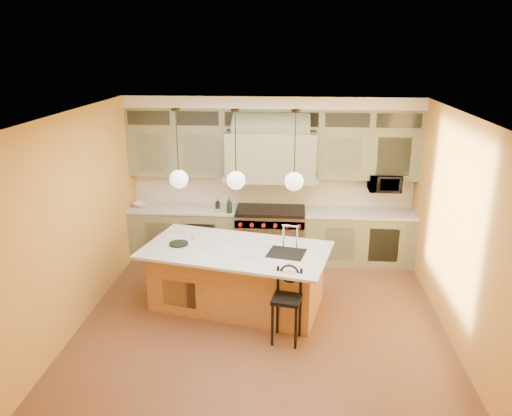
# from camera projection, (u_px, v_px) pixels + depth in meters

# --- Properties ---
(floor) EXTENTS (5.00, 5.00, 0.00)m
(floor) POSITION_uv_depth(u_px,v_px,m) (262.00, 321.00, 7.02)
(floor) COLOR brown
(floor) RESTS_ON ground
(ceiling) EXTENTS (5.00, 5.00, 0.00)m
(ceiling) POSITION_uv_depth(u_px,v_px,m) (263.00, 113.00, 6.11)
(ceiling) COLOR white
(ceiling) RESTS_ON wall_back
(wall_back) EXTENTS (5.00, 0.00, 5.00)m
(wall_back) POSITION_uv_depth(u_px,v_px,m) (272.00, 177.00, 8.93)
(wall_back) COLOR gold
(wall_back) RESTS_ON ground
(wall_front) EXTENTS (5.00, 0.00, 5.00)m
(wall_front) POSITION_uv_depth(u_px,v_px,m) (243.00, 325.00, 4.20)
(wall_front) COLOR gold
(wall_front) RESTS_ON ground
(wall_left) EXTENTS (0.00, 5.00, 5.00)m
(wall_left) POSITION_uv_depth(u_px,v_px,m) (79.00, 219.00, 6.75)
(wall_left) COLOR gold
(wall_left) RESTS_ON ground
(wall_right) EXTENTS (0.00, 5.00, 5.00)m
(wall_right) POSITION_uv_depth(u_px,v_px,m) (457.00, 229.00, 6.38)
(wall_right) COLOR gold
(wall_right) RESTS_ON ground
(back_cabinetry) EXTENTS (5.00, 0.77, 2.90)m
(back_cabinetry) POSITION_uv_depth(u_px,v_px,m) (271.00, 182.00, 8.69)
(back_cabinetry) COLOR gray
(back_cabinetry) RESTS_ON floor
(range) EXTENTS (1.20, 0.74, 0.96)m
(range) POSITION_uv_depth(u_px,v_px,m) (270.00, 234.00, 8.90)
(range) COLOR silver
(range) RESTS_ON floor
(kitchen_island) EXTENTS (2.86, 1.91, 1.35)m
(kitchen_island) POSITION_uv_depth(u_px,v_px,m) (238.00, 276.00, 7.32)
(kitchen_island) COLOR olive
(kitchen_island) RESTS_ON floor
(counter_stool) EXTENTS (0.41, 0.41, 1.02)m
(counter_stool) POSITION_uv_depth(u_px,v_px,m) (287.00, 300.00, 6.40)
(counter_stool) COLOR black
(counter_stool) RESTS_ON floor
(microwave) EXTENTS (0.54, 0.37, 0.30)m
(microwave) POSITION_uv_depth(u_px,v_px,m) (385.00, 183.00, 8.55)
(microwave) COLOR black
(microwave) RESTS_ON back_cabinetry
(oil_bottle_a) EXTENTS (0.12, 0.12, 0.27)m
(oil_bottle_a) POSITION_uv_depth(u_px,v_px,m) (229.00, 205.00, 8.56)
(oil_bottle_a) COLOR black
(oil_bottle_a) RESTS_ON back_cabinetry
(oil_bottle_b) EXTENTS (0.08, 0.08, 0.17)m
(oil_bottle_b) POSITION_uv_depth(u_px,v_px,m) (218.00, 204.00, 8.81)
(oil_bottle_b) COLOR black
(oil_bottle_b) RESTS_ON back_cabinetry
(fruit_bowl) EXTENTS (0.35, 0.35, 0.07)m
(fruit_bowl) POSITION_uv_depth(u_px,v_px,m) (142.00, 205.00, 8.93)
(fruit_bowl) COLOR silver
(fruit_bowl) RESTS_ON back_cabinetry
(cup) EXTENTS (0.12, 0.12, 0.10)m
(cup) POSITION_uv_depth(u_px,v_px,m) (194.00, 236.00, 7.48)
(cup) COLOR white
(cup) RESTS_ON kitchen_island
(pendant_left) EXTENTS (0.26, 0.26, 1.11)m
(pendant_left) POSITION_uv_depth(u_px,v_px,m) (179.00, 177.00, 6.93)
(pendant_left) COLOR #2D2319
(pendant_left) RESTS_ON ceiling
(pendant_center) EXTENTS (0.26, 0.26, 1.11)m
(pendant_center) POSITION_uv_depth(u_px,v_px,m) (236.00, 178.00, 6.87)
(pendant_center) COLOR #2D2319
(pendant_center) RESTS_ON ceiling
(pendant_right) EXTENTS (0.26, 0.26, 1.11)m
(pendant_right) POSITION_uv_depth(u_px,v_px,m) (294.00, 179.00, 6.81)
(pendant_right) COLOR #2D2319
(pendant_right) RESTS_ON ceiling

